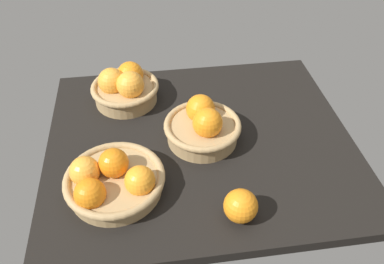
{
  "coord_description": "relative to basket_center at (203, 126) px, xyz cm",
  "views": [
    {
      "loc": [
        -13.26,
        -78.29,
        76.99
      ],
      "look_at": [
        -2.5,
        -1.22,
        7.0
      ],
      "focal_mm": 36.5,
      "sensor_mm": 36.0,
      "label": 1
    }
  ],
  "objects": [
    {
      "name": "market_tray",
      "position": [
        -0.69,
        -0.41,
        -5.89
      ],
      "size": [
        84.0,
        72.0,
        3.0
      ],
      "primitive_type": "cube",
      "color": "black",
      "rests_on": "ground"
    },
    {
      "name": "basket_center",
      "position": [
        0.0,
        0.0,
        0.0
      ],
      "size": [
        21.04,
        21.04,
        11.67
      ],
      "color": "tan",
      "rests_on": "market_tray"
    },
    {
      "name": "basket_near_left",
      "position": [
        -24.17,
        -15.68,
        -0.64
      ],
      "size": [
        24.23,
        24.23,
        10.23
      ],
      "color": "tan",
      "rests_on": "market_tray"
    },
    {
      "name": "basket_far_left",
      "position": [
        -20.71,
        20.45,
        0.46
      ],
      "size": [
        20.6,
        20.6,
        11.8
      ],
      "color": "tan",
      "rests_on": "market_tray"
    },
    {
      "name": "loose_orange_front_gap",
      "position": [
        4.14,
        -27.35,
        -0.5
      ],
      "size": [
        7.79,
        7.79,
        7.79
      ],
      "primitive_type": "sphere",
      "color": "orange",
      "rests_on": "market_tray"
    }
  ]
}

